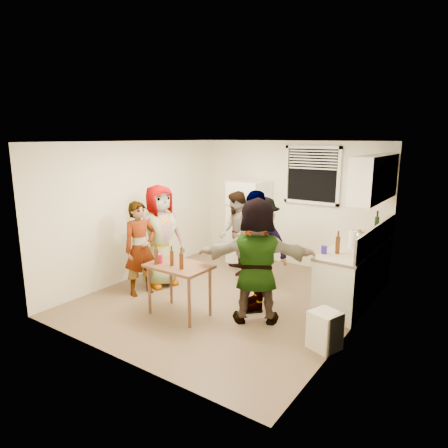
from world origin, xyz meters
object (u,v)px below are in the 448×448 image
Objects in this scene: beer_bottle_table at (172,266)px; beer_bottle_counter at (337,254)px; trash_bin at (325,330)px; wine_bottle at (376,234)px; kettle at (359,241)px; guest_back_right at (261,286)px; guest_black at (254,308)px; red_cup at (159,263)px; guest_back_left at (236,273)px; guest_grey at (162,284)px; blue_cup at (324,254)px; refrigerator at (249,222)px; guest_stripe at (142,293)px; guest_orange at (256,320)px; serving_table at (180,314)px.

beer_bottle_counter is at bearing 38.49° from beer_bottle_table.
wine_bottle is at bearing 92.75° from trash_bin.
kettle is at bearing 86.89° from beer_bottle_counter.
guest_back_right is 0.87× the size of guest_black.
beer_bottle_counter is 1.91× the size of red_cup.
guest_grey is at bearing -74.28° from guest_back_left.
guest_back_right is (0.72, 1.76, -0.77)m from red_cup.
guest_grey is (-2.95, -1.59, -0.90)m from kettle.
blue_cup is at bearing 25.91° from guest_back_left.
red_cup is at bearing -43.13° from guest_back_left.
guest_back_right is (-1.24, 0.36, -0.90)m from blue_cup.
wine_bottle is at bearing -36.61° from guest_grey.
blue_cup is at bearing 78.55° from guest_black.
refrigerator is 1.16m from guest_back_left.
guest_black is (1.08, 0.93, -0.77)m from red_cup.
guest_back_left reaches higher than guest_stripe.
guest_stripe is 0.87× the size of guest_orange.
blue_cup is 0.07× the size of guest_stripe.
refrigerator is at bearing -175.79° from wine_bottle.
refrigerator reaches higher than guest_black.
beer_bottle_table is at bearing -91.30° from guest_stripe.
guest_back_right is at bearing 163.50° from guest_black.
guest_grey is at bearing 140.83° from beer_bottle_table.
guest_back_right is at bearing -29.16° from guest_stripe.
guest_back_left is (-0.33, 2.03, 0.00)m from serving_table.
blue_cup is (-0.16, -0.11, 0.00)m from beer_bottle_counter.
serving_table reaches higher than guest_stripe.
guest_back_right is (-1.68, 1.38, -0.25)m from trash_bin.
beer_bottle_counter is at bearing 35.51° from red_cup.
kettle is 3.71m from guest_stripe.
blue_cup is 0.54× the size of beer_bottle_table.
red_cup reaches higher than serving_table.
guest_back_left is (-2.31, -0.96, -0.90)m from wine_bottle.
blue_cup is at bearing -34.37° from refrigerator.
trash_bin is (0.13, -2.70, -0.65)m from wine_bottle.
beer_bottle_counter is at bearing -161.11° from guest_orange.
serving_table is 0.58× the size of guest_back_left.
trash_bin is 2.19m from guest_back_right.
kettle is 0.51× the size of trash_bin.
kettle is 1.05m from blue_cup.
beer_bottle_counter is 1.50m from guest_black.
kettle is 2.17m from trash_bin.
trash_bin is 2.25× the size of beer_bottle_table.
guest_grey reaches higher than guest_black.
blue_cup is (2.19, -1.50, 0.05)m from refrigerator.
blue_cup reaches higher than guest_orange.
guest_grey is at bearing -105.05° from refrigerator.
guest_stripe is 1.93m from guest_black.
guest_black is (1.84, 0.57, 0.00)m from guest_stripe.
wine_bottle is at bearing 111.36° from guest_black.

